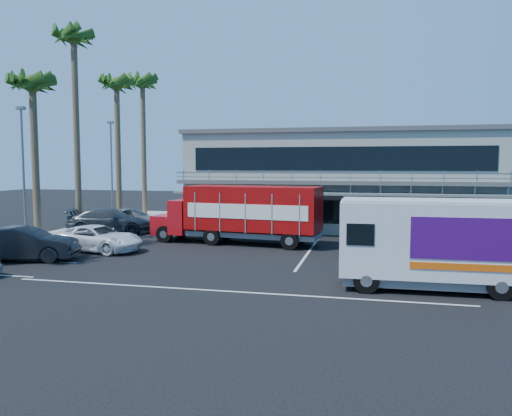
# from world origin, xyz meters

# --- Properties ---
(ground) EXTENTS (120.00, 120.00, 0.00)m
(ground) POSITION_xyz_m (0.00, 0.00, 0.00)
(ground) COLOR black
(ground) RESTS_ON ground
(building) EXTENTS (22.40, 12.00, 7.30)m
(building) POSITION_xyz_m (3.00, 14.94, 3.66)
(building) COLOR #A2A89A
(building) RESTS_ON ground
(curb_strip) EXTENTS (3.00, 32.00, 0.16)m
(curb_strip) POSITION_xyz_m (-15.00, 6.00, 0.08)
(curb_strip) COLOR #A5A399
(curb_strip) RESTS_ON ground
(palm_c) EXTENTS (2.80, 2.80, 10.75)m
(palm_c) POSITION_xyz_m (-14.90, 3.00, 9.21)
(palm_c) COLOR brown
(palm_c) RESTS_ON ground
(palm_d) EXTENTS (2.80, 2.80, 14.75)m
(palm_d) POSITION_xyz_m (-15.20, 8.00, 12.80)
(palm_d) COLOR brown
(palm_d) RESTS_ON ground
(palm_e) EXTENTS (2.80, 2.80, 12.25)m
(palm_e) POSITION_xyz_m (-14.70, 13.00, 10.57)
(palm_e) COLOR brown
(palm_e) RESTS_ON ground
(palm_f) EXTENTS (2.80, 2.80, 13.25)m
(palm_f) POSITION_xyz_m (-15.10, 18.50, 11.47)
(palm_f) COLOR brown
(palm_f) RESTS_ON ground
(light_pole_near) EXTENTS (0.50, 0.25, 8.09)m
(light_pole_near) POSITION_xyz_m (-14.20, 1.00, 4.50)
(light_pole_near) COLOR gray
(light_pole_near) RESTS_ON ground
(light_pole_far) EXTENTS (0.50, 0.25, 8.09)m
(light_pole_far) POSITION_xyz_m (-14.20, 11.00, 4.50)
(light_pole_far) COLOR gray
(light_pole_far) RESTS_ON ground
(red_truck) EXTENTS (10.64, 3.60, 3.51)m
(red_truck) POSITION_xyz_m (-2.31, 5.08, 1.93)
(red_truck) COLOR #AE0E13
(red_truck) RESTS_ON ground
(white_van) EXTENTS (7.17, 2.60, 3.48)m
(white_van) POSITION_xyz_m (7.70, -3.95, 1.85)
(white_van) COLOR silver
(white_van) RESTS_ON ground
(parked_car_b) EXTENTS (5.48, 3.24, 1.71)m
(parked_car_b) POSITION_xyz_m (-11.59, -2.50, 0.85)
(parked_car_b) COLOR black
(parked_car_b) RESTS_ON ground
(parked_car_c) EXTENTS (5.45, 3.03, 1.44)m
(parked_car_c) POSITION_xyz_m (-9.50, 0.80, 0.72)
(parked_car_c) COLOR white
(parked_car_c) RESTS_ON ground
(parked_car_d) EXTENTS (6.30, 3.55, 1.72)m
(parked_car_d) POSITION_xyz_m (-12.50, 7.60, 0.86)
(parked_car_d) COLOR #2A3138
(parked_car_d) RESTS_ON ground
(parked_car_e) EXTENTS (4.72, 2.22, 1.56)m
(parked_car_e) POSITION_xyz_m (-12.50, 10.80, 0.78)
(parked_car_e) COLOR slate
(parked_car_e) RESTS_ON ground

